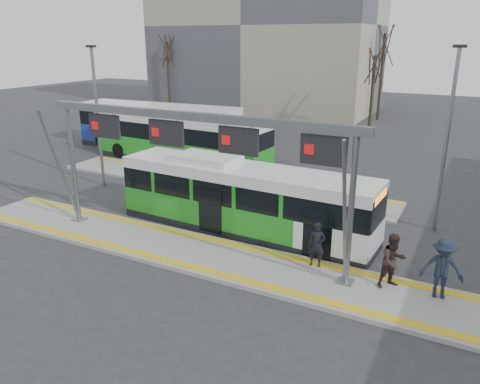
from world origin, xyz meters
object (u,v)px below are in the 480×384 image
object	(u,v)px
gantry	(192,142)
passenger_c	(442,269)
passenger_a	(317,245)
passenger_b	(393,261)
hero_bus	(243,199)

from	to	relation	value
gantry	passenger_c	size ratio (longest dim) A/B	6.66
gantry	passenger_a	bearing A→B (deg)	8.98
gantry	passenger_b	world-z (taller)	gantry
gantry	passenger_a	xyz separation A→B (m)	(4.58, 0.72, -3.34)
passenger_b	passenger_c	xyz separation A→B (m)	(1.45, 0.02, 0.07)
hero_bus	passenger_b	bearing A→B (deg)	-16.42
gantry	passenger_c	world-z (taller)	gantry
passenger_c	hero_bus	bearing A→B (deg)	155.45
passenger_a	passenger_c	xyz separation A→B (m)	(4.08, -0.23, 0.17)
gantry	hero_bus	bearing A→B (deg)	75.78
gantry	passenger_a	world-z (taller)	gantry
gantry	passenger_a	distance (m)	5.72
passenger_a	passenger_c	bearing A→B (deg)	-13.55
hero_bus	passenger_c	xyz separation A→B (m)	(7.98, -2.19, -0.28)
gantry	hero_bus	size ratio (longest dim) A/B	1.16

